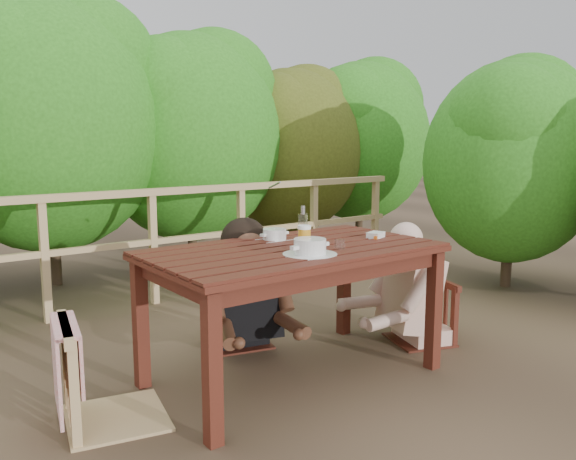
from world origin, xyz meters
TOP-DOWN VIEW (x-y plane):
  - ground at (0.00, 0.00)m, footprint 60.00×60.00m
  - table at (0.00, 0.00)m, footprint 1.71×0.96m
  - chair_left at (-1.06, 0.11)m, footprint 0.61×0.61m
  - chair_far at (0.04, 0.68)m, footprint 0.49×0.49m
  - chair_right at (1.11, -0.04)m, footprint 0.52×0.52m
  - woman at (0.04, 0.70)m, footprint 0.71×0.80m
  - diner_right at (1.14, -0.04)m, footprint 0.86×0.77m
  - railing at (0.00, 2.00)m, footprint 5.60×0.10m
  - hedge_row at (0.40, 3.20)m, footprint 6.60×1.60m
  - soup_near at (-0.05, -0.22)m, footprint 0.30×0.30m
  - soup_far at (0.07, 0.28)m, footprint 0.25×0.25m
  - bread_roll at (-0.05, -0.26)m, footprint 0.11×0.09m
  - beer_glass at (0.02, -0.08)m, footprint 0.08×0.08m
  - bottle at (0.11, 0.05)m, footprint 0.06×0.06m
  - tumbler at (0.18, -0.21)m, footprint 0.06×0.06m
  - butter_tub at (0.62, -0.06)m, footprint 0.14×0.12m

SIDE VIEW (x-z plane):
  - ground at x=0.00m, z-range 0.00..0.00m
  - table at x=0.00m, z-range 0.00..0.79m
  - chair_right at x=1.11m, z-range 0.00..0.83m
  - chair_far at x=0.04m, z-range 0.00..0.83m
  - railing at x=0.00m, z-range 0.00..1.01m
  - chair_left at x=-1.06m, z-range 0.00..1.03m
  - woman at x=0.04m, z-range 0.00..1.40m
  - diner_right at x=1.14m, z-range 0.00..1.42m
  - butter_tub at x=0.62m, z-range 0.79..0.84m
  - bread_roll at x=-0.05m, z-range 0.79..0.85m
  - tumbler at x=0.18m, z-range 0.79..0.86m
  - soup_far at x=0.07m, z-range 0.79..0.87m
  - soup_near at x=-0.05m, z-range 0.79..0.89m
  - beer_glass at x=0.02m, z-range 0.79..0.94m
  - bottle at x=0.11m, z-range 0.79..1.04m
  - hedge_row at x=0.40m, z-range 0.00..3.80m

